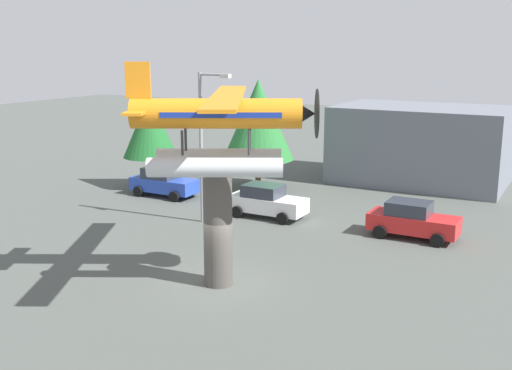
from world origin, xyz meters
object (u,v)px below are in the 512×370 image
Objects in this scene: car_far_red at (412,220)px; tree_east at (258,120)px; car_mid_white at (266,201)px; tree_west at (150,127)px; storefront_building at (421,145)px; car_near_blue at (164,182)px; display_pedestal at (218,229)px; floatplane_monument at (220,127)px; streetlight_primary at (204,137)px.

tree_east is (-11.44, 5.61, 3.56)m from car_far_red.
tree_west is (-9.84, 2.70, 3.06)m from car_mid_white.
storefront_building is at bearing 102.78° from car_far_red.
car_near_blue is at bearing 171.35° from car_mid_white.
storefront_building reaches higher than car_far_red.
tree_east reaches higher than display_pedestal.
storefront_building is (12.66, 11.50, 1.66)m from car_near_blue.
floatplane_monument reaches higher than storefront_building.
floatplane_monument is 0.88× the size of storefront_building.
streetlight_primary reaches higher than tree_west.
tree_east is (-3.62, 5.74, 3.56)m from car_mid_white.
tree_east is (-8.59, -6.94, 1.90)m from storefront_building.
streetlight_primary is 9.12m from tree_west.
display_pedestal is at bearing -95.52° from storefront_building.
display_pedestal is 0.75× the size of tree_west.
streetlight_primary reaches higher than display_pedestal.
tree_east is (-6.58, 15.00, -1.66)m from floatplane_monument.
streetlight_primary is 16.86m from storefront_building.
car_far_red is (15.51, -1.04, 0.00)m from car_near_blue.
car_near_blue is at bearing 107.36° from floatplane_monument.
floatplane_monument is at bearing -72.28° from car_mid_white.
tree_east is (6.22, 3.04, 0.50)m from tree_west.
car_near_blue is 7.78m from car_mid_white.
tree_west is (-2.15, 1.53, 3.06)m from car_near_blue.
car_far_red is at bearing 62.27° from display_pedestal.
car_near_blue is at bearing 176.17° from car_far_red.
floatplane_monument is 1.26× the size of streetlight_primary.
tree_east is at bearing 99.21° from streetlight_primary.
tree_west is 0.85× the size of tree_east.
car_mid_white is at bearing -57.75° from tree_east.
tree_west is 6.94m from tree_east.
car_near_blue is at bearing -35.42° from tree_west.
car_mid_white is at bearing -8.65° from car_near_blue.
car_mid_white is (7.69, -1.17, 0.00)m from car_near_blue.
display_pedestal is 3.89m from floatplane_monument.
car_mid_white is 0.38× the size of storefront_building.
car_near_blue is 0.38× the size of storefront_building.
streetlight_primary is (5.39, -3.58, 3.60)m from car_near_blue.
car_far_red is 11.04m from streetlight_primary.
car_near_blue is at bearing -137.74° from storefront_building.
car_far_red is (4.97, 9.46, -1.34)m from display_pedestal.
display_pedestal reaches higher than car_near_blue.
streetlight_primary is at bearing -165.90° from car_far_red.
car_mid_white is at bearing -111.41° from storefront_building.
display_pedestal is at bearing -53.36° from streetlight_primary.
tree_west is (-17.66, 2.57, 3.06)m from car_far_red.
car_near_blue is (-10.65, 10.43, -5.22)m from floatplane_monument.
floatplane_monument is 22.32m from storefront_building.
car_far_red is (7.82, 0.13, 0.00)m from car_mid_white.
storefront_building is at bearing 68.59° from car_mid_white.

